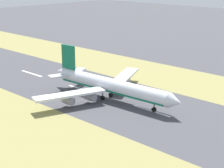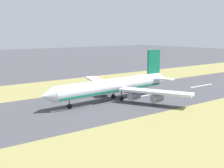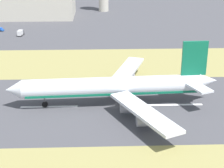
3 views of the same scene
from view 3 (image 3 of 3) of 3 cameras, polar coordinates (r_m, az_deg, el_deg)
ground_plane at (r=119.28m, az=0.44°, el=-3.33°), size 800.00×800.00×0.00m
grass_median_east at (r=161.24m, az=-0.27°, el=3.35°), size 40.00×600.00×0.01m
centreline_dash_mid at (r=121.58m, az=9.50°, el=-3.14°), size 1.20×18.00×0.01m
centreline_dash_far at (r=120.23m, az=-9.57°, el=-3.43°), size 1.20×18.00×0.01m
airplane_main_jet at (r=118.10m, az=0.92°, el=-0.41°), size 64.03×67.21×20.20m
service_truck at (r=212.26m, az=-13.76°, el=7.61°), size 6.18×3.04×3.10m
apron_car at (r=226.49m, az=-16.62°, el=8.00°), size 4.26×4.49×2.03m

